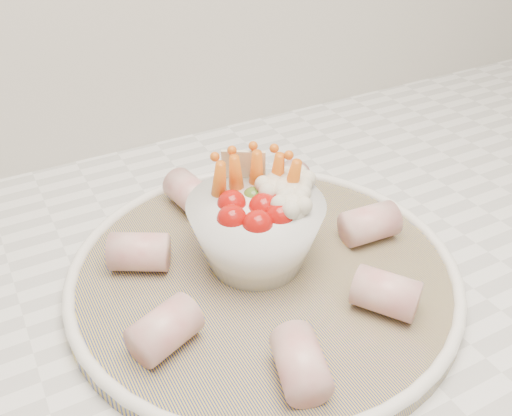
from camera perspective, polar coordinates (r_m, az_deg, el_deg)
serving_platter at (r=0.57m, az=0.77°, el=-6.43°), size 0.39×0.39×0.02m
veggie_bowl at (r=0.55m, az=0.25°, el=-1.70°), size 0.13×0.13×0.11m
cured_meat_rolls at (r=0.55m, az=0.65°, el=-4.62°), size 0.30×0.33×0.04m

